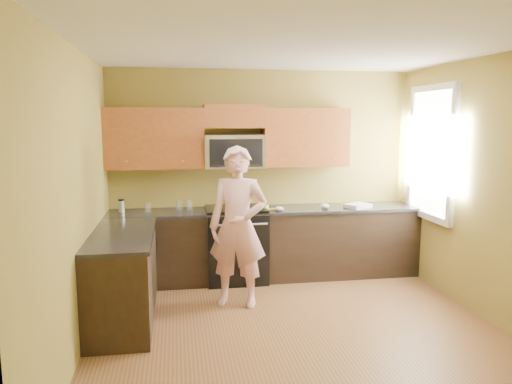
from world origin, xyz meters
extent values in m
plane|color=brown|center=(0.00, 0.00, 0.00)|extent=(4.00, 4.00, 0.00)
plane|color=white|center=(0.00, 0.00, 2.70)|extent=(4.00, 4.00, 0.00)
plane|color=olive|center=(0.00, 2.00, 1.35)|extent=(4.00, 0.00, 4.00)
plane|color=olive|center=(0.00, -2.00, 1.35)|extent=(4.00, 0.00, 4.00)
plane|color=olive|center=(-2.00, 0.00, 1.35)|extent=(0.00, 4.00, 4.00)
plane|color=olive|center=(2.00, 0.00, 1.35)|extent=(0.00, 4.00, 4.00)
cube|color=black|center=(0.00, 1.70, 0.44)|extent=(4.00, 0.60, 0.88)
cube|color=black|center=(-1.70, 0.60, 0.44)|extent=(0.60, 1.60, 0.88)
cube|color=black|center=(0.00, 1.69, 0.90)|extent=(4.00, 0.62, 0.04)
cube|color=black|center=(-1.69, 0.60, 0.90)|extent=(0.62, 1.60, 0.04)
cube|color=brown|center=(-0.40, 1.83, 2.10)|extent=(0.76, 0.33, 0.30)
imported|color=pink|center=(-0.48, 0.83, 0.89)|extent=(0.76, 0.62, 1.78)
cube|color=#B27F47|center=(0.06, 1.60, 0.93)|extent=(0.13, 0.13, 0.01)
ellipsoid|color=silver|center=(0.13, 1.51, 0.95)|extent=(0.14, 0.15, 0.06)
ellipsoid|color=silver|center=(0.75, 1.59, 0.95)|extent=(0.13, 0.14, 0.07)
cube|color=white|center=(1.20, 1.59, 0.95)|extent=(0.37, 0.35, 0.05)
cylinder|color=silver|center=(-1.49, 1.69, 0.98)|extent=(0.09, 0.09, 0.12)
cylinder|color=silver|center=(-0.98, 1.80, 0.98)|extent=(0.07, 0.07, 0.12)
cylinder|color=silver|center=(-1.11, 1.80, 0.98)|extent=(0.08, 0.08, 0.12)
camera|label=1|loc=(-1.14, -4.41, 2.05)|focal=34.36mm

